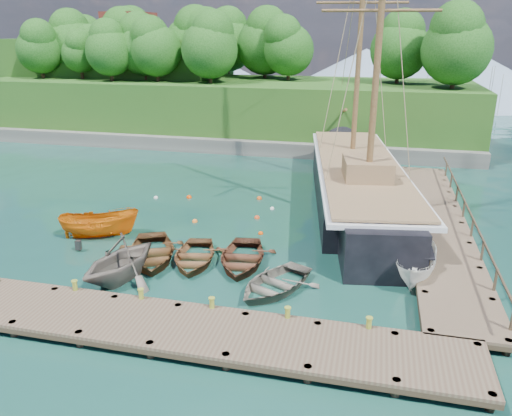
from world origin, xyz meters
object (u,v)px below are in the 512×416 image
(cabin_boat_white, at_px, (415,280))
(schooner, at_px, (358,187))
(rowboat_4, at_px, (242,264))
(motorboat_orange, at_px, (101,237))
(rowboat_1, at_px, (121,279))
(rowboat_2, at_px, (194,262))
(rowboat_0, at_px, (152,259))
(rowboat_3, at_px, (274,290))

(cabin_boat_white, bearing_deg, schooner, 118.92)
(rowboat_4, bearing_deg, motorboat_orange, 162.63)
(schooner, bearing_deg, rowboat_1, -135.90)
(rowboat_2, height_order, schooner, schooner)
(rowboat_2, distance_m, rowboat_4, 2.37)
(schooner, bearing_deg, motorboat_orange, -155.42)
(rowboat_0, xyz_separation_m, rowboat_3, (6.60, -1.63, 0.00))
(rowboat_4, bearing_deg, rowboat_2, -178.91)
(rowboat_1, distance_m, rowboat_3, 7.08)
(rowboat_0, relative_size, cabin_boat_white, 1.11)
(rowboat_0, distance_m, rowboat_4, 4.57)
(cabin_boat_white, distance_m, schooner, 10.73)
(rowboat_3, relative_size, rowboat_4, 0.94)
(rowboat_4, bearing_deg, rowboat_3, -53.65)
(motorboat_orange, xyz_separation_m, schooner, (13.56, 9.03, 1.19))
(rowboat_1, xyz_separation_m, schooner, (10.01, 13.38, 1.19))
(rowboat_2, xyz_separation_m, rowboat_3, (4.41, -1.80, 0.00))
(rowboat_0, height_order, motorboat_orange, motorboat_orange)
(rowboat_0, height_order, rowboat_1, rowboat_1)
(motorboat_orange, distance_m, cabin_boat_white, 16.78)
(rowboat_4, bearing_deg, cabin_boat_white, -5.02)
(motorboat_orange, distance_m, schooner, 16.34)
(rowboat_3, xyz_separation_m, motorboat_orange, (-10.59, 3.64, 0.00))
(schooner, bearing_deg, rowboat_2, -133.23)
(rowboat_3, bearing_deg, motorboat_orange, -173.51)
(rowboat_2, distance_m, cabin_boat_white, 10.58)
(rowboat_2, relative_size, motorboat_orange, 0.96)
(rowboat_2, xyz_separation_m, rowboat_4, (2.35, 0.35, 0.00))
(cabin_boat_white, bearing_deg, rowboat_2, -164.65)
(rowboat_4, bearing_deg, rowboat_1, -157.67)
(rowboat_3, height_order, rowboat_4, rowboat_4)
(rowboat_2, bearing_deg, motorboat_orange, 152.36)
(rowboat_4, height_order, schooner, schooner)
(rowboat_2, relative_size, rowboat_4, 0.92)
(rowboat_4, relative_size, motorboat_orange, 1.04)
(rowboat_0, height_order, schooner, schooner)
(motorboat_orange, bearing_deg, cabin_boat_white, -114.40)
(rowboat_0, bearing_deg, cabin_boat_white, -20.57)
(rowboat_3, xyz_separation_m, schooner, (2.97, 12.68, 1.19))
(rowboat_0, bearing_deg, rowboat_2, -20.14)
(rowboat_3, bearing_deg, cabin_boat_white, 47.57)
(rowboat_0, bearing_deg, motorboat_orange, 128.80)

